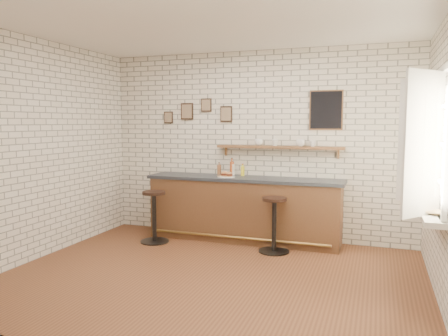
% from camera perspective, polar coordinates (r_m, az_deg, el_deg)
% --- Properties ---
extents(ground, '(5.00, 5.00, 0.00)m').
position_cam_1_polar(ground, '(5.48, -1.65, -13.94)').
color(ground, brown).
rests_on(ground, ground).
extents(bar_counter, '(3.10, 0.65, 1.01)m').
position_cam_1_polar(bar_counter, '(6.93, 2.60, -5.34)').
color(bar_counter, brown).
rests_on(bar_counter, ground).
extents(sandwich_plate, '(0.28, 0.28, 0.01)m').
position_cam_1_polar(sandwich_plate, '(6.86, 0.31, -1.13)').
color(sandwich_plate, white).
rests_on(sandwich_plate, bar_counter).
extents(ciabatta_sandwich, '(0.23, 0.16, 0.07)m').
position_cam_1_polar(ciabatta_sandwich, '(6.85, 0.39, -0.80)').
color(ciabatta_sandwich, tan).
rests_on(ciabatta_sandwich, sandwich_plate).
extents(potato_chips, '(0.27, 0.18, 0.00)m').
position_cam_1_polar(potato_chips, '(6.87, 0.12, -1.06)').
color(potato_chips, gold).
rests_on(potato_chips, sandwich_plate).
extents(bitters_bottle_brown, '(0.06, 0.06, 0.21)m').
position_cam_1_polar(bitters_bottle_brown, '(7.16, -0.65, -0.20)').
color(bitters_bottle_brown, brown).
rests_on(bitters_bottle_brown, bar_counter).
extents(bitters_bottle_white, '(0.06, 0.06, 0.23)m').
position_cam_1_polar(bitters_bottle_white, '(7.08, 1.13, -0.18)').
color(bitters_bottle_white, silver).
rests_on(bitters_bottle_white, bar_counter).
extents(bitters_bottle_amber, '(0.07, 0.07, 0.28)m').
position_cam_1_polar(bitters_bottle_amber, '(7.08, 1.04, -0.01)').
color(bitters_bottle_amber, '#9A4018').
rests_on(bitters_bottle_amber, bar_counter).
extents(condiment_bottle_yellow, '(0.06, 0.06, 0.19)m').
position_cam_1_polar(condiment_bottle_yellow, '(7.03, 2.45, -0.35)').
color(condiment_bottle_yellow, yellow).
rests_on(condiment_bottle_yellow, bar_counter).
extents(bar_stool_left, '(0.46, 0.46, 0.80)m').
position_cam_1_polar(bar_stool_left, '(6.91, -9.10, -6.09)').
color(bar_stool_left, black).
rests_on(bar_stool_left, ground).
extents(bar_stool_right, '(0.46, 0.46, 0.80)m').
position_cam_1_polar(bar_stool_right, '(6.36, 6.57, -7.14)').
color(bar_stool_right, black).
rests_on(bar_stool_right, ground).
extents(wall_shelf, '(2.00, 0.18, 0.18)m').
position_cam_1_polar(wall_shelf, '(6.87, 7.19, 2.70)').
color(wall_shelf, brown).
rests_on(wall_shelf, ground).
extents(shelf_cup_a, '(0.18, 0.18, 0.10)m').
position_cam_1_polar(shelf_cup_a, '(6.94, 4.57, 3.36)').
color(shelf_cup_a, white).
rests_on(shelf_cup_a, wall_shelf).
extents(shelf_cup_b, '(0.15, 0.15, 0.10)m').
position_cam_1_polar(shelf_cup_b, '(6.88, 6.71, 3.31)').
color(shelf_cup_b, white).
rests_on(shelf_cup_b, wall_shelf).
extents(shelf_cup_c, '(0.15, 0.15, 0.11)m').
position_cam_1_polar(shelf_cup_c, '(6.80, 9.97, 3.26)').
color(shelf_cup_c, white).
rests_on(shelf_cup_c, wall_shelf).
extents(shelf_cup_d, '(0.11, 0.11, 0.09)m').
position_cam_1_polar(shelf_cup_d, '(6.77, 11.52, 3.16)').
color(shelf_cup_d, white).
rests_on(shelf_cup_d, wall_shelf).
extents(back_wall_decor, '(2.96, 0.02, 0.56)m').
position_cam_1_polar(back_wall_decor, '(6.98, 5.98, 7.43)').
color(back_wall_decor, black).
rests_on(back_wall_decor, ground).
extents(window_sill, '(0.20, 1.35, 0.06)m').
position_cam_1_polar(window_sill, '(5.22, 25.15, -5.26)').
color(window_sill, white).
rests_on(window_sill, ground).
extents(casement_window, '(0.40, 1.30, 1.56)m').
position_cam_1_polar(casement_window, '(5.13, 25.05, 3.00)').
color(casement_window, white).
rests_on(casement_window, ground).
extents(book_lower, '(0.20, 0.24, 0.02)m').
position_cam_1_polar(book_lower, '(5.01, 25.17, -5.24)').
color(book_lower, tan).
rests_on(book_lower, window_sill).
extents(book_upper, '(0.23, 0.25, 0.02)m').
position_cam_1_polar(book_upper, '(5.00, 25.19, -5.06)').
color(book_upper, tan).
rests_on(book_upper, book_lower).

